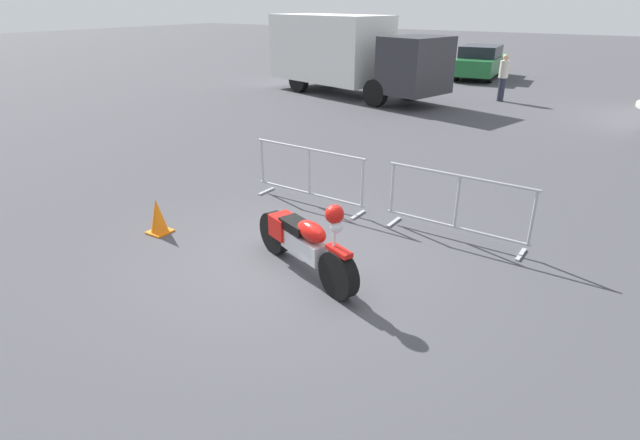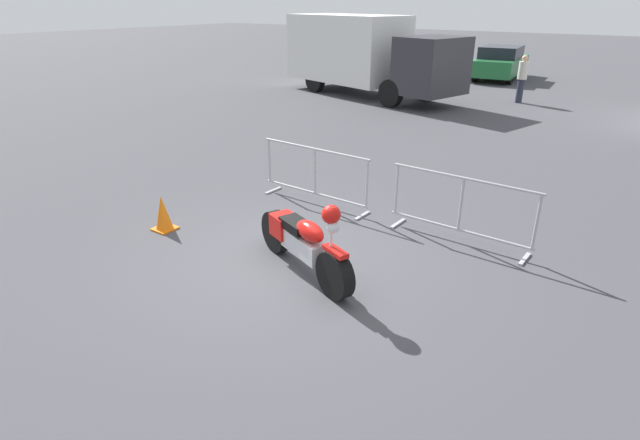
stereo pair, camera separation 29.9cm
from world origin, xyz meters
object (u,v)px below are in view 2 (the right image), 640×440
at_px(crowd_barrier_near, 315,175).
at_px(traffic_cone, 163,213).
at_px(box_truck, 362,52).
at_px(parked_car_maroon, 390,56).
at_px(crowd_barrier_far, 460,208).
at_px(parked_car_white, 342,53).
at_px(pedestrian, 522,77).
at_px(motorcycle, 303,241).
at_px(parked_car_green, 500,63).
at_px(parked_car_tan, 438,60).

distance_m(crowd_barrier_near, traffic_cone, 2.77).
distance_m(box_truck, parked_car_maroon, 8.33).
distance_m(crowd_barrier_far, traffic_cone, 4.78).
height_order(parked_car_white, pedestrian, pedestrian).
height_order(crowd_barrier_far, pedestrian, pedestrian).
relative_size(motorcycle, crowd_barrier_near, 0.89).
xyz_separation_m(parked_car_green, pedestrian, (2.50, -5.62, 0.15)).
bearing_deg(pedestrian, crowd_barrier_near, 7.55).
height_order(parked_car_tan, traffic_cone, parked_car_tan).
height_order(box_truck, parked_car_white, box_truck).
bearing_deg(parked_car_white, crowd_barrier_near, -153.71).
relative_size(box_truck, parked_car_green, 1.73).
height_order(crowd_barrier_far, parked_car_tan, parked_car_tan).
bearing_deg(motorcycle, parked_car_green, 121.60).
xyz_separation_m(crowd_barrier_near, parked_car_tan, (-5.23, 17.73, 0.21)).
height_order(box_truck, traffic_cone, box_truck).
relative_size(parked_car_white, parked_car_tan, 0.94).
relative_size(crowd_barrier_far, traffic_cone, 3.98).
relative_size(crowd_barrier_near, traffic_cone, 3.98).
xyz_separation_m(crowd_barrier_near, parked_car_maroon, (-8.24, 18.33, 0.16)).
bearing_deg(parked_car_white, traffic_cone, -159.77).
height_order(crowd_barrier_near, pedestrian, pedestrian).
height_order(box_truck, parked_car_tan, box_truck).
xyz_separation_m(crowd_barrier_near, crowd_barrier_far, (2.78, 0.00, 0.00)).
distance_m(pedestrian, traffic_cone, 15.04).
relative_size(box_truck, parked_car_maroon, 1.85).
relative_size(parked_car_tan, parked_car_green, 0.99).
bearing_deg(crowd_barrier_near, parked_car_maroon, 114.22).
relative_size(motorcycle, box_truck, 0.26).
relative_size(motorcycle, crowd_barrier_far, 0.89).
relative_size(parked_car_maroon, parked_car_green, 0.93).
height_order(crowd_barrier_far, parked_car_white, parked_car_white).
relative_size(parked_car_white, parked_car_maroon, 0.99).
bearing_deg(pedestrian, parked_car_maroon, -115.42).
bearing_deg(motorcycle, crowd_barrier_near, 143.93).
height_order(crowd_barrier_near, parked_car_maroon, parked_car_maroon).
distance_m(motorcycle, parked_car_green, 20.67).
bearing_deg(parked_car_green, pedestrian, -161.54).
distance_m(parked_car_green, traffic_cone, 20.59).
bearing_deg(box_truck, parked_car_maroon, 125.13).
distance_m(motorcycle, pedestrian, 14.77).
bearing_deg(crowd_barrier_far, pedestrian, 101.30).
relative_size(crowd_barrier_near, parked_car_maroon, 0.54).
distance_m(parked_car_green, pedestrian, 6.15).
height_order(crowd_barrier_near, crowd_barrier_far, same).
bearing_deg(parked_car_white, motorcycle, -153.64).
bearing_deg(crowd_barrier_near, parked_car_white, 121.76).
distance_m(box_truck, pedestrian, 6.02).
bearing_deg(box_truck, parked_car_green, 82.28).
bearing_deg(parked_car_green, box_truck, 152.03).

